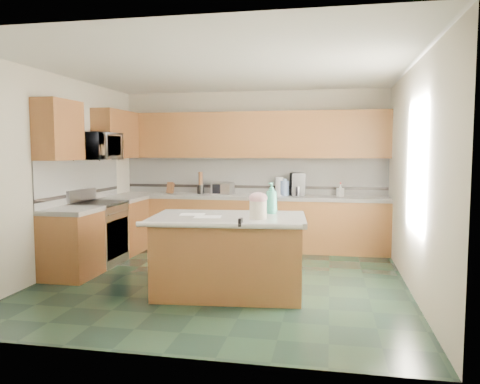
% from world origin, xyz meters
% --- Properties ---
extents(floor, '(4.60, 4.60, 0.00)m').
position_xyz_m(floor, '(0.00, 0.00, 0.00)').
color(floor, black).
rests_on(floor, ground).
extents(ceiling, '(4.60, 4.60, 0.00)m').
position_xyz_m(ceiling, '(0.00, 0.00, 2.70)').
color(ceiling, white).
rests_on(ceiling, ground).
extents(wall_back, '(4.60, 0.04, 2.70)m').
position_xyz_m(wall_back, '(0.00, 2.32, 1.35)').
color(wall_back, beige).
rests_on(wall_back, ground).
extents(wall_front, '(4.60, 0.04, 2.70)m').
position_xyz_m(wall_front, '(0.00, -2.32, 1.35)').
color(wall_front, beige).
rests_on(wall_front, ground).
extents(wall_left, '(0.04, 4.60, 2.70)m').
position_xyz_m(wall_left, '(-2.32, 0.00, 1.35)').
color(wall_left, beige).
rests_on(wall_left, ground).
extents(wall_right, '(0.04, 4.60, 2.70)m').
position_xyz_m(wall_right, '(2.32, 0.00, 1.35)').
color(wall_right, beige).
rests_on(wall_right, ground).
extents(back_base_cab, '(4.60, 0.60, 0.86)m').
position_xyz_m(back_base_cab, '(0.00, 2.00, 0.43)').
color(back_base_cab, '#4E2B15').
rests_on(back_base_cab, ground).
extents(back_countertop, '(4.60, 0.64, 0.06)m').
position_xyz_m(back_countertop, '(0.00, 2.00, 0.89)').
color(back_countertop, white).
rests_on(back_countertop, back_base_cab).
extents(back_upper_cab, '(4.60, 0.33, 0.78)m').
position_xyz_m(back_upper_cab, '(0.00, 2.13, 1.94)').
color(back_upper_cab, '#4E2B15').
rests_on(back_upper_cab, wall_back).
extents(back_backsplash, '(4.60, 0.02, 0.63)m').
position_xyz_m(back_backsplash, '(0.00, 2.29, 1.24)').
color(back_backsplash, silver).
rests_on(back_backsplash, back_countertop).
extents(back_accent_band, '(4.60, 0.01, 0.05)m').
position_xyz_m(back_accent_band, '(0.00, 2.28, 1.04)').
color(back_accent_band, black).
rests_on(back_accent_band, back_countertop).
extents(left_base_cab_rear, '(0.60, 0.82, 0.86)m').
position_xyz_m(left_base_cab_rear, '(-2.00, 1.29, 0.43)').
color(left_base_cab_rear, '#4E2B15').
rests_on(left_base_cab_rear, ground).
extents(left_counter_rear, '(0.64, 0.82, 0.06)m').
position_xyz_m(left_counter_rear, '(-2.00, 1.29, 0.89)').
color(left_counter_rear, white).
rests_on(left_counter_rear, left_base_cab_rear).
extents(left_base_cab_front, '(0.60, 0.72, 0.86)m').
position_xyz_m(left_base_cab_front, '(-2.00, -0.24, 0.43)').
color(left_base_cab_front, '#4E2B15').
rests_on(left_base_cab_front, ground).
extents(left_counter_front, '(0.64, 0.72, 0.06)m').
position_xyz_m(left_counter_front, '(-2.00, -0.24, 0.89)').
color(left_counter_front, white).
rests_on(left_counter_front, left_base_cab_front).
extents(left_backsplash, '(0.02, 2.30, 0.63)m').
position_xyz_m(left_backsplash, '(-2.29, 0.55, 1.24)').
color(left_backsplash, silver).
rests_on(left_backsplash, wall_left).
extents(left_accent_band, '(0.01, 2.30, 0.05)m').
position_xyz_m(left_accent_band, '(-2.28, 0.55, 1.04)').
color(left_accent_band, black).
rests_on(left_accent_band, wall_left).
extents(left_upper_cab_rear, '(0.33, 1.09, 0.78)m').
position_xyz_m(left_upper_cab_rear, '(-2.13, 1.42, 1.94)').
color(left_upper_cab_rear, '#4E2B15').
rests_on(left_upper_cab_rear, wall_left).
extents(left_upper_cab_front, '(0.33, 0.72, 0.78)m').
position_xyz_m(left_upper_cab_front, '(-2.13, -0.24, 1.94)').
color(left_upper_cab_front, '#4E2B15').
rests_on(left_upper_cab_front, wall_left).
extents(range_body, '(0.60, 0.76, 0.88)m').
position_xyz_m(range_body, '(-2.00, 0.50, 0.44)').
color(range_body, '#B7B7BC').
rests_on(range_body, ground).
extents(range_oven_door, '(0.02, 0.68, 0.55)m').
position_xyz_m(range_oven_door, '(-1.71, 0.50, 0.40)').
color(range_oven_door, black).
rests_on(range_oven_door, range_body).
extents(range_cooktop, '(0.62, 0.78, 0.04)m').
position_xyz_m(range_cooktop, '(-2.00, 0.50, 0.90)').
color(range_cooktop, black).
rests_on(range_cooktop, range_body).
extents(range_handle, '(0.02, 0.66, 0.02)m').
position_xyz_m(range_handle, '(-1.68, 0.50, 0.78)').
color(range_handle, '#B7B7BC').
rests_on(range_handle, range_body).
extents(range_backguard, '(0.06, 0.76, 0.18)m').
position_xyz_m(range_backguard, '(-2.26, 0.50, 1.02)').
color(range_backguard, '#B7B7BC').
rests_on(range_backguard, range_body).
extents(microwave, '(0.50, 0.73, 0.41)m').
position_xyz_m(microwave, '(-2.00, 0.50, 1.73)').
color(microwave, '#B7B7BC').
rests_on(microwave, wall_left).
extents(island_base, '(1.75, 1.11, 0.86)m').
position_xyz_m(island_base, '(0.19, -0.53, 0.43)').
color(island_base, '#4E2B15').
rests_on(island_base, ground).
extents(island_top, '(1.86, 1.21, 0.06)m').
position_xyz_m(island_top, '(0.19, -0.53, 0.89)').
color(island_top, white).
rests_on(island_top, island_base).
extents(island_bullnose, '(1.76, 0.23, 0.06)m').
position_xyz_m(island_bullnose, '(0.19, -1.06, 0.89)').
color(island_bullnose, white).
rests_on(island_bullnose, island_base).
extents(treat_jar, '(0.21, 0.21, 0.20)m').
position_xyz_m(treat_jar, '(0.56, -0.69, 1.02)').
color(treat_jar, white).
rests_on(treat_jar, island_top).
extents(treat_jar_lid, '(0.21, 0.21, 0.13)m').
position_xyz_m(treat_jar_lid, '(0.56, -0.69, 1.15)').
color(treat_jar_lid, '#EBA9B8').
rests_on(treat_jar_lid, treat_jar).
extents(treat_jar_knob, '(0.07, 0.02, 0.02)m').
position_xyz_m(treat_jar_knob, '(0.56, -0.69, 1.20)').
color(treat_jar_knob, tan).
rests_on(treat_jar_knob, treat_jar_lid).
extents(treat_jar_knob_end_l, '(0.04, 0.04, 0.04)m').
position_xyz_m(treat_jar_knob_end_l, '(0.52, -0.69, 1.20)').
color(treat_jar_knob_end_l, tan).
rests_on(treat_jar_knob_end_l, treat_jar_lid).
extents(treat_jar_knob_end_r, '(0.04, 0.04, 0.04)m').
position_xyz_m(treat_jar_knob_end_r, '(0.59, -0.69, 1.20)').
color(treat_jar_knob_end_r, tan).
rests_on(treat_jar_knob_end_r, treat_jar_lid).
extents(soap_bottle_island, '(0.19, 0.19, 0.38)m').
position_xyz_m(soap_bottle_island, '(0.65, -0.24, 1.11)').
color(soap_bottle_island, '#42B398').
rests_on(soap_bottle_island, island_top).
extents(paper_sheet_a, '(0.33, 0.27, 0.00)m').
position_xyz_m(paper_sheet_a, '(-0.03, -0.67, 0.92)').
color(paper_sheet_a, white).
rests_on(paper_sheet_a, island_top).
extents(paper_sheet_b, '(0.33, 0.27, 0.00)m').
position_xyz_m(paper_sheet_b, '(-0.26, -0.51, 0.92)').
color(paper_sheet_b, white).
rests_on(paper_sheet_b, island_top).
extents(clamp_body, '(0.03, 0.10, 0.09)m').
position_xyz_m(clamp_body, '(0.42, -1.04, 0.93)').
color(clamp_body, black).
rests_on(clamp_body, island_top).
extents(clamp_handle, '(0.02, 0.07, 0.02)m').
position_xyz_m(clamp_handle, '(0.42, -1.10, 0.91)').
color(clamp_handle, black).
rests_on(clamp_handle, island_top).
extents(knife_block, '(0.11, 0.15, 0.21)m').
position_xyz_m(knife_block, '(-1.43, 2.05, 1.02)').
color(knife_block, '#472814').
rests_on(knife_block, back_countertop).
extents(utensil_crock, '(0.12, 0.12, 0.16)m').
position_xyz_m(utensil_crock, '(-0.89, 2.08, 1.00)').
color(utensil_crock, black).
rests_on(utensil_crock, back_countertop).
extents(utensil_bundle, '(0.07, 0.07, 0.23)m').
position_xyz_m(utensil_bundle, '(-0.89, 2.08, 1.19)').
color(utensil_bundle, '#472814').
rests_on(utensil_bundle, utensil_crock).
extents(toaster_oven, '(0.38, 0.29, 0.20)m').
position_xyz_m(toaster_oven, '(-0.48, 2.05, 1.02)').
color(toaster_oven, '#B7B7BC').
rests_on(toaster_oven, back_countertop).
extents(toaster_oven_door, '(0.31, 0.01, 0.16)m').
position_xyz_m(toaster_oven_door, '(-0.48, 1.94, 1.02)').
color(toaster_oven_door, black).
rests_on(toaster_oven_door, toaster_oven).
extents(paper_towel, '(0.14, 0.14, 0.31)m').
position_xyz_m(paper_towel, '(0.49, 2.10, 1.07)').
color(paper_towel, white).
rests_on(paper_towel, back_countertop).
extents(paper_towel_base, '(0.20, 0.20, 0.01)m').
position_xyz_m(paper_towel_base, '(0.49, 2.10, 0.93)').
color(paper_towel_base, '#B7B7BC').
rests_on(paper_towel_base, back_countertop).
extents(water_jug, '(0.15, 0.15, 0.25)m').
position_xyz_m(water_jug, '(0.59, 2.06, 1.04)').
color(water_jug, '#6A89C0').
rests_on(water_jug, back_countertop).
extents(water_jug_neck, '(0.07, 0.07, 0.04)m').
position_xyz_m(water_jug_neck, '(0.59, 2.06, 1.18)').
color(water_jug_neck, '#6A89C0').
rests_on(water_jug_neck, water_jug).
extents(coffee_maker, '(0.28, 0.29, 0.38)m').
position_xyz_m(coffee_maker, '(0.80, 2.08, 1.11)').
color(coffee_maker, black).
rests_on(coffee_maker, back_countertop).
extents(coffee_carafe, '(0.16, 0.16, 0.16)m').
position_xyz_m(coffee_carafe, '(0.80, 2.02, 1.00)').
color(coffee_carafe, black).
rests_on(coffee_carafe, back_countertop).
extents(soap_bottle_back, '(0.13, 0.13, 0.20)m').
position_xyz_m(soap_bottle_back, '(1.51, 2.05, 1.02)').
color(soap_bottle_back, white).
rests_on(soap_bottle_back, back_countertop).
extents(soap_back_cap, '(0.02, 0.02, 0.03)m').
position_xyz_m(soap_back_cap, '(1.51, 2.05, 1.14)').
color(soap_back_cap, red).
rests_on(soap_back_cap, soap_bottle_back).
extents(window_light_proxy, '(0.02, 1.40, 1.10)m').
position_xyz_m(window_light_proxy, '(2.29, -0.20, 1.50)').
color(window_light_proxy, white).
rests_on(window_light_proxy, wall_right).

